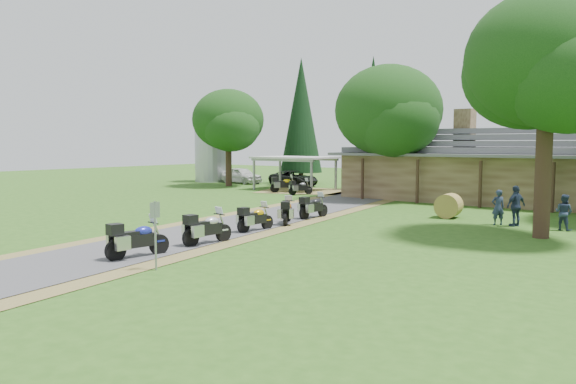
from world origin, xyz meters
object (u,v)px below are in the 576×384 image
Objects in this scene: motorcycle_row_a at (138,237)px; motorcycle_row_e at (314,206)px; motorcycle_row_b at (207,227)px; silo at (212,146)px; motorcycle_row_c at (256,217)px; lodge at (503,164)px; car_dark_suv at (294,174)px; motorcycle_carport_a at (284,184)px; motorcycle_row_d at (287,210)px; hay_bale at (449,206)px; carport at (295,173)px; motorcycle_carport_b at (301,187)px; car_white_sedan at (241,173)px.

motorcycle_row_e is (-0.95, 11.77, -0.05)m from motorcycle_row_a.
motorcycle_row_e is (-0.99, 8.56, -0.03)m from motorcycle_row_b.
motorcycle_row_c is (24.07, -21.62, -2.89)m from silo.
lodge is 4.02× the size of car_dark_suv.
motorcycle_carport_a is (-11.40, 19.65, 0.01)m from motorcycle_row_b.
motorcycle_row_a is at bearing -174.36° from motorcycle_row_b.
motorcycle_row_c is at bearing 15.83° from motorcycle_row_b.
hay_bale is at bearing -69.07° from motorcycle_row_d.
lodge reaches higher than carport.
lodge is at bearing 2.41° from carport.
carport is 3.44× the size of motorcycle_row_c.
motorcycle_row_a is at bearing -134.78° from motorcycle_carport_b.
silo is 29.03m from motorcycle_row_e.
carport is 1.09× the size of car_white_sedan.
carport reaches higher than motorcycle_row_a.
carport is at bearing -176.46° from lodge.
car_dark_suv reaches higher than hay_bale.
motorcycle_carport_b is at bearing -129.72° from car_dark_suv.
motorcycle_row_a is at bearing -170.55° from motorcycle_row_c.
motorcycle_row_c is at bearing -110.58° from motorcycle_carport_a.
lodge reaches higher than motorcycle_row_d.
motorcycle_carport_a is (13.25, -5.47, -2.83)m from silo.
car_dark_suv is at bearing 37.75° from motorcycle_row_c.
car_white_sedan is 3.07× the size of motorcycle_row_e.
car_dark_suv is at bearing 43.94° from motorcycle_row_e.
lodge is 16.06m from motorcycle_carport_a.
car_white_sedan is at bearing 15.70° from motorcycle_row_d.
motorcycle_row_e is 6.96m from hay_bale.
silo is at bearing 164.73° from carport.
motorcycle_carport_b is at bearing -22.54° from silo.
lodge reaches higher than motorcycle_row_e.
carport is at bearing 36.78° from motorcycle_row_c.
motorcycle_row_a is 1.03× the size of motorcycle_row_b.
motorcycle_carport_a is at bearing -110.86° from car_white_sedan.
motorcycle_row_b is at bearing -109.05° from hay_bale.
car_white_sedan is 3.07× the size of motorcycle_row_d.
motorcycle_row_d is at bearing 14.39° from motorcycle_row_b.
lodge is 11.67× the size of motorcycle_row_c.
motorcycle_row_e is (11.12, -13.41, -0.72)m from carport.
motorcycle_row_e is (-0.40, 5.06, 0.02)m from motorcycle_row_c.
motorcycle_row_d is 8.59m from hay_bale.
car_dark_suv reaches higher than motorcycle_row_c.
motorcycle_row_a is 16.72m from hay_bale.
motorcycle_row_c is at bearing 155.35° from motorcycle_row_d.
motorcycle_carport_b is at bearing 156.93° from hay_bale.
car_white_sedan is (-8.50, 2.94, -0.40)m from carport.
motorcycle_row_a is at bearing -105.59° from hay_bale.
carport is at bearing 52.66° from motorcycle_carport_a.
carport is at bearing 34.84° from motorcycle_row_a.
lodge is 10.76× the size of motorcycle_row_b.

